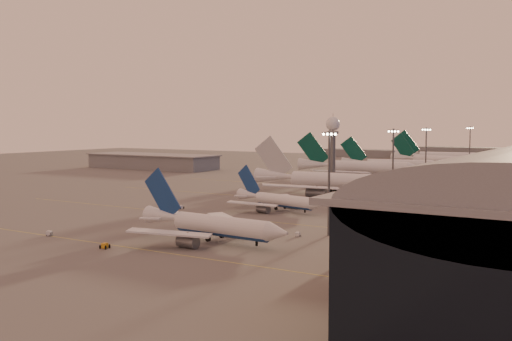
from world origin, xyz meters
The scene contains 26 objects.
ground centered at (0.00, 0.00, 0.00)m, with size 700.00×700.00×0.00m, color #5A5858.
taxiway_markings centered at (30.00, 56.00, 0.01)m, with size 180.00×185.25×0.02m.
hangar centered at (-120.00, 140.00, 4.32)m, with size 82.00×27.00×8.50m.
radar_tower centered at (5.00, 120.00, 20.95)m, with size 6.40×6.40×31.10m.
mast_a centered at (58.00, 0.00, 13.74)m, with size 3.60×0.56×25.00m.
mast_b centered at (55.00, 55.00, 13.74)m, with size 3.60×0.56×25.00m.
mast_c centered at (50.00, 110.00, 13.74)m, with size 3.60×0.56×25.00m.
mast_d centered at (48.00, 200.00, 13.74)m, with size 3.60×0.56×25.00m.
distant_horizon centered at (2.62, 325.14, 3.89)m, with size 165.00×37.50×9.00m.
narrowbody_near centered at (38.94, -20.78, 3.25)m, with size 41.14×32.77×16.07m.
narrowbody_mid centered at (28.09, 29.11, 2.73)m, with size 34.12×26.94×13.50m.
widebody_white centered at (24.38, 75.19, 3.80)m, with size 62.35×49.82×21.92m.
greentail_a centered at (9.10, 142.61, 3.98)m, with size 61.70×49.47×22.52m.
greentail_b centered at (12.61, 180.19, 3.50)m, with size 53.55×42.74×19.79m.
greentail_c centered at (25.08, 223.20, 3.72)m, with size 57.72×46.30×21.05m.
greentail_d centered at (20.59, 256.42, 3.98)m, with size 62.03×49.92×22.53m.
gsv_truck_a centered at (2.08, -34.85, 1.21)m, with size 6.24×4.00×2.37m.
gsv_tug_near centered at (23.62, -38.59, 0.57)m, with size 2.92×4.18×1.10m.
gsv_catering_a centered at (52.53, -4.89, 1.97)m, with size 4.93×2.53×3.95m.
gsv_tug_mid centered at (0.08, 16.67, 0.51)m, with size 3.96×3.05×1.00m.
gsv_truck_b centered at (59.57, 47.06, 1.19)m, with size 5.94×2.55×2.33m.
gsv_truck_c centered at (2.47, 58.89, 1.20)m, with size 6.14×3.35×2.35m.
gsv_catering_b centered at (58.15, 61.97, 2.34)m, with size 6.20×4.06×4.69m.
gsv_tug_far centered at (10.11, 96.57, 0.52)m, with size 3.20×4.05×1.01m.
gsv_truck_d centered at (-19.88, 129.60, 1.12)m, with size 2.91×5.72×2.20m.
gsv_tug_hangar centered at (34.65, 158.60, 0.56)m, with size 3.99×2.62×1.08m.
Camera 1 is at (116.74, -128.88, 26.64)m, focal length 42.00 mm.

